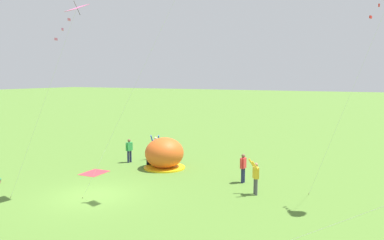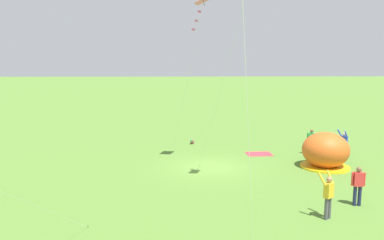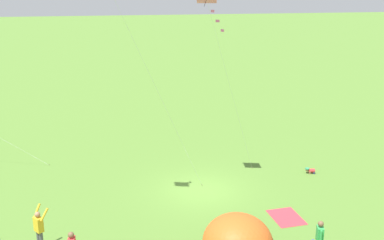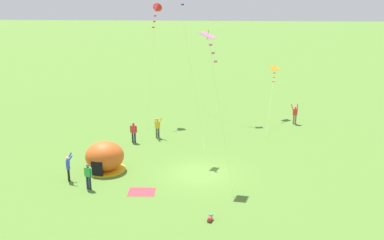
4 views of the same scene
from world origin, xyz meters
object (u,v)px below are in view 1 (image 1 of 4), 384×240
object	(u,v)px
popup_tent	(164,154)
person_arms_raised	(156,146)
kite_pink	(74,14)
person_far_back	(243,167)
person_near_tent	(256,176)
person_with_toddler	(129,149)

from	to	relation	value
popup_tent	person_arms_raised	size ratio (longest dim) A/B	1.49
kite_pink	popup_tent	bearing A→B (deg)	174.74
person_far_back	kite_pink	bearing A→B (deg)	-46.15
person_arms_raised	kite_pink	bearing A→B (deg)	8.02
person_near_tent	person_with_toddler	xyz separation A→B (m)	(-2.99, -10.41, -0.03)
person_arms_raised	person_with_toddler	xyz separation A→B (m)	(1.69, -1.17, -0.03)
person_arms_raised	kite_pink	xyz separation A→B (m)	(9.21, 1.30, 8.23)
person_far_back	person_with_toddler	size ratio (longest dim) A/B	1.00
person_arms_raised	person_with_toddler	world-z (taller)	person_arms_raised
person_far_back	person_with_toddler	distance (m)	9.15
popup_tent	kite_pink	size ratio (longest dim) A/B	0.28
popup_tent	kite_pink	world-z (taller)	kite_pink
person_near_tent	person_far_back	bearing A→B (deg)	-143.78
person_arms_raised	person_near_tent	bearing A→B (deg)	63.19
person_with_toddler	kite_pink	distance (m)	11.45
popup_tent	person_with_toddler	world-z (taller)	popup_tent
popup_tent	person_arms_raised	distance (m)	2.77
person_near_tent	person_with_toddler	size ratio (longest dim) A/B	1.10
popup_tent	kite_pink	distance (m)	11.00
person_far_back	person_arms_raised	size ratio (longest dim) A/B	0.91
person_far_back	person_with_toddler	world-z (taller)	same
kite_pink	person_arms_raised	bearing A→B (deg)	-171.98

